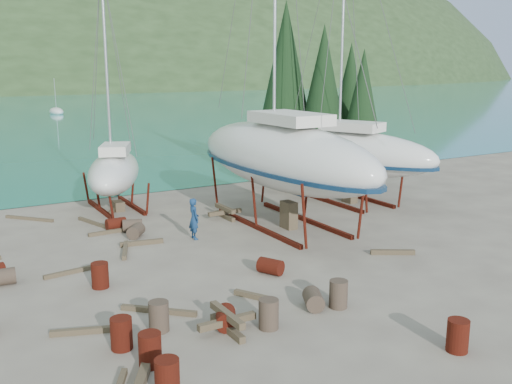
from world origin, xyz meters
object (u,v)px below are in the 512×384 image
large_sailboat_far (345,152)px  worker (194,219)px  small_sailboat_shore (114,171)px  large_sailboat_near (282,155)px

large_sailboat_far → worker: (-10.35, -2.45, -1.86)m
small_sailboat_shore → large_sailboat_far: bearing=2.4°
small_sailboat_shore → worker: small_sailboat_shore is taller
large_sailboat_far → worker: bearing=170.7°
large_sailboat_far → small_sailboat_shore: 12.57m
large_sailboat_near → small_sailboat_shore: 9.27m
large_sailboat_near → worker: (-4.51, 0.05, -2.46)m
large_sailboat_near → small_sailboat_shore: (-5.85, 7.07, -1.32)m
small_sailboat_shore → worker: size_ratio=6.85×
large_sailboat_near → worker: size_ratio=11.52×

